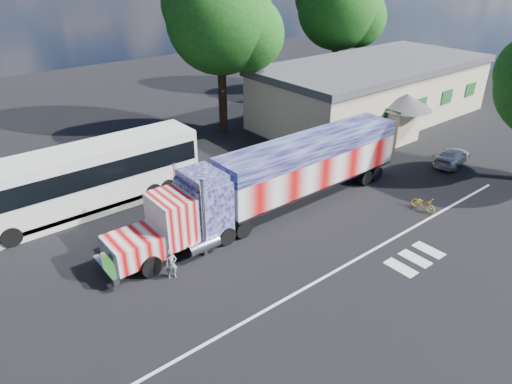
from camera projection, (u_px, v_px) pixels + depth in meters
ground at (292, 245)px, 23.98m from camera, size 100.00×100.00×0.00m
lane_markings at (369, 266)px, 22.31m from camera, size 30.00×2.67×0.01m
semi_truck at (280, 176)px, 26.38m from camera, size 19.80×3.13×4.22m
coach_bus at (90, 178)px, 26.64m from camera, size 13.11×3.05×3.81m
hall_building at (373, 91)px, 41.33m from camera, size 22.40×12.80×5.20m
parked_car at (452, 156)px, 33.00m from camera, size 4.27×2.37×1.17m
woman at (171, 264)px, 21.21m from camera, size 0.63×0.50×1.51m
bicycle at (423, 204)px, 27.09m from camera, size 0.58×1.57×0.82m
tree_ne_a at (222, 21)px, 35.27m from camera, size 8.80×8.38×13.29m
tree_far_ne at (340, 9)px, 47.08m from camera, size 8.87×8.45×12.92m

